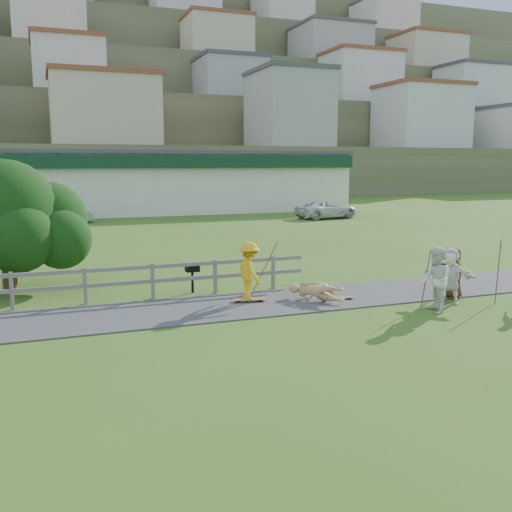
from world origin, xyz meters
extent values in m
plane|color=#36601B|center=(0.00, 0.00, 0.00)|extent=(260.00, 260.00, 0.00)
cube|color=#3B3B3D|center=(0.00, 1.50, 0.02)|extent=(34.00, 3.00, 0.04)
cube|color=#645F58|center=(-6.00, 3.30, 0.55)|extent=(0.10, 0.10, 1.10)
cube|color=#645F58|center=(-4.00, 3.30, 0.55)|extent=(0.10, 0.10, 1.10)
cube|color=#645F58|center=(-2.00, 3.30, 0.55)|extent=(0.10, 0.10, 1.10)
cube|color=#645F58|center=(0.00, 3.30, 0.55)|extent=(0.10, 0.10, 1.10)
cube|color=#645F58|center=(2.00, 3.30, 0.55)|extent=(0.10, 0.10, 1.10)
cube|color=#645F58|center=(-4.50, 3.30, 1.00)|extent=(15.00, 0.08, 0.12)
cube|color=#645F58|center=(-4.50, 3.30, 0.55)|extent=(15.00, 0.08, 0.12)
cube|color=beige|center=(4.00, 35.00, 2.40)|extent=(32.00, 10.00, 4.80)
cube|color=#13351F|center=(4.00, 29.80, 4.20)|extent=(32.00, 0.60, 1.00)
cube|color=#454549|center=(4.00, 35.00, 4.95)|extent=(32.50, 10.50, 0.30)
cube|color=#45502F|center=(0.00, 55.00, 3.00)|extent=(220.00, 14.00, 6.00)
cube|color=beige|center=(0.00, 55.00, 9.50)|extent=(10.00, 9.00, 7.00)
cube|color=#454549|center=(0.00, 55.00, 13.25)|extent=(10.40, 9.40, 0.50)
cube|color=#45502F|center=(0.00, 68.00, 6.50)|extent=(220.00, 14.00, 13.00)
cube|color=beige|center=(0.00, 68.00, 16.50)|extent=(10.00, 9.00, 7.00)
cube|color=#454549|center=(0.00, 68.00, 20.25)|extent=(10.40, 9.40, 0.50)
cube|color=#45502F|center=(0.00, 81.00, 10.50)|extent=(220.00, 14.00, 21.00)
cube|color=beige|center=(0.00, 81.00, 24.50)|extent=(10.00, 9.00, 7.00)
cube|color=#454549|center=(0.00, 81.00, 28.25)|extent=(10.40, 9.40, 0.50)
cube|color=#45502F|center=(0.00, 94.00, 15.00)|extent=(220.00, 14.00, 30.00)
cube|color=#45502F|center=(0.00, 108.00, 20.00)|extent=(220.00, 14.00, 40.00)
imported|color=#ECB116|center=(0.60, 1.73, 0.87)|extent=(0.75, 1.18, 1.74)
imported|color=tan|center=(2.51, 1.15, 0.32)|extent=(1.69, 1.36, 0.64)
imported|color=silver|center=(5.09, -1.11, 0.92)|extent=(0.90, 1.04, 1.85)
imported|color=#4D2B1F|center=(6.69, 0.12, 0.79)|extent=(0.56, 0.81, 1.58)
imported|color=white|center=(6.19, -0.36, 0.83)|extent=(1.26, 1.56, 1.66)
imported|color=gray|center=(-3.86, 27.15, 0.67)|extent=(4.19, 1.86, 1.34)
imported|color=silver|center=(14.87, 24.22, 0.66)|extent=(5.08, 2.95, 1.33)
sphere|color=#B60921|center=(3.11, 1.50, 0.14)|extent=(0.29, 0.29, 0.29)
cylinder|color=#533821|center=(1.20, 2.13, 1.00)|extent=(0.03, 0.03, 2.00)
cylinder|color=#533821|center=(5.23, -0.48, 0.84)|extent=(0.03, 0.03, 1.68)
cylinder|color=#533821|center=(7.48, -0.88, 0.96)|extent=(0.03, 0.03, 1.92)
camera|label=1|loc=(-5.02, -13.87, 4.16)|focal=40.00mm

